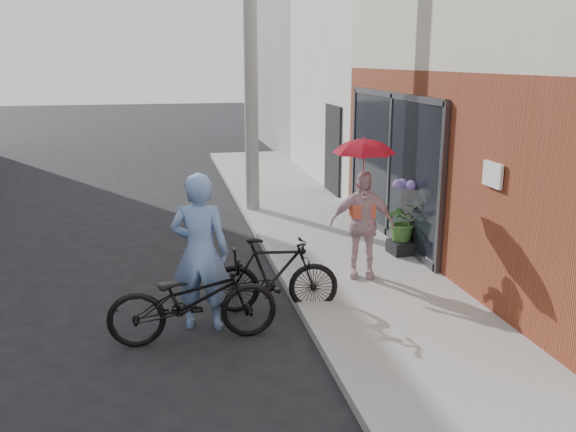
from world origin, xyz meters
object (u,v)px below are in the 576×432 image
object	(u,v)px
bike_right	(274,275)
utility_pole	(250,42)
kimono_woman	(362,224)
bike_left	(193,300)
planter	(402,247)
officer	(200,252)

from	to	relation	value
bike_right	utility_pole	bearing A→B (deg)	2.01
utility_pole	kimono_woman	xyz separation A→B (m)	(0.91, -4.41, -2.61)
utility_pole	kimono_woman	size ratio (longest dim) A/B	4.53
bike_left	kimono_woman	xyz separation A→B (m)	(2.47, 1.38, 0.39)
bike_left	planter	world-z (taller)	bike_left
kimono_woman	bike_right	bearing A→B (deg)	-135.90
officer	bike_left	size ratio (longest dim) A/B	0.99
bike_right	bike_left	bearing A→B (deg)	128.95
utility_pole	bike_left	bearing A→B (deg)	-105.12
utility_pole	bike_right	xyz separation A→B (m)	(-0.50, -5.14, -3.01)
bike_left	utility_pole	bearing A→B (deg)	-15.98
utility_pole	officer	xyz separation A→B (m)	(-1.44, -5.42, -2.55)
utility_pole	kimono_woman	world-z (taller)	utility_pole
bike_left	kimono_woman	distance (m)	2.86
officer	kimono_woman	xyz separation A→B (m)	(2.35, 1.02, -0.06)
bike_right	planter	distance (m)	2.90
bike_left	officer	bearing A→B (deg)	-19.48
kimono_woman	planter	distance (m)	1.48
utility_pole	planter	size ratio (longest dim) A/B	17.65
officer	kimono_woman	bearing A→B (deg)	-141.00
utility_pole	officer	bearing A→B (deg)	-104.87
bike_left	bike_right	world-z (taller)	bike_left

